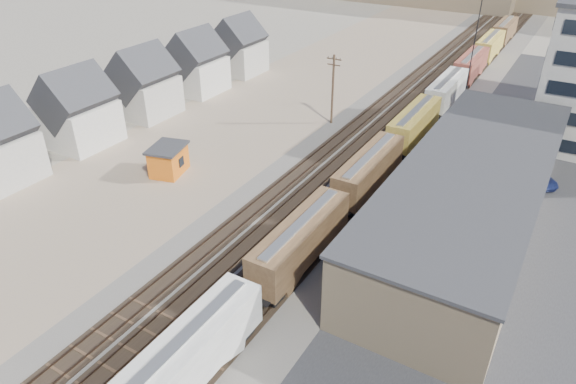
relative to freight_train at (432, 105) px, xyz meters
The scene contains 12 objects.
ground 49.35m from the freight_train, 94.42° to the right, with size 300.00×300.00×0.00m, color #6B6356.
ballast_bed 4.78m from the freight_train, 167.03° to the left, with size 18.00×200.00×0.06m, color #4C4742.
dirt_yard 25.64m from the freight_train, 159.02° to the right, with size 24.00×180.00×0.03m, color #827059.
asphalt_lot 23.20m from the freight_train, 37.81° to the right, with size 26.00×120.00×0.04m, color #232326.
rail_tracks 5.18m from the freight_train, 168.62° to the left, with size 11.40×200.00×0.24m.
freight_train is the anchor object (origin of this frame).
warehouse 26.60m from the freight_train, 65.13° to the right, with size 12.40×40.40×7.25m.
utility_pole_north 14.43m from the freight_train, 149.92° to the right, with size 2.20×0.32×10.00m.
radio_mast 12.77m from the freight_train, 78.56° to the left, with size 1.20×0.16×18.00m.
townhouse_row 44.87m from the freight_train, 147.45° to the right, with size 8.15×68.16×10.47m.
maintenance_shed 37.83m from the freight_train, 125.76° to the right, with size 4.77×5.54×3.49m.
parked_car_blue 19.65m from the freight_train, 33.62° to the right, with size 2.39×5.19×1.44m, color navy.
Camera 1 is at (21.49, -20.93, 29.25)m, focal length 32.00 mm.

